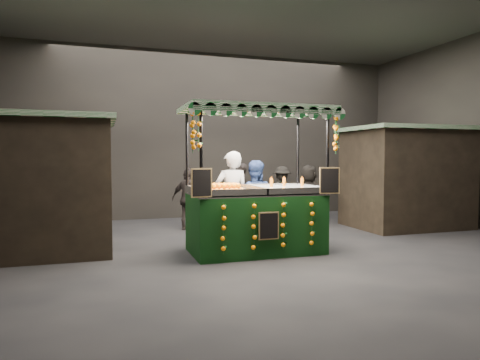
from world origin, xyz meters
name	(u,v)px	position (x,y,z in m)	size (l,w,h in m)	color
ground	(270,249)	(0.00, 0.00, 0.00)	(12.00, 12.00, 0.00)	black
market_hall	(271,77)	(0.00, 0.00, 3.38)	(12.10, 10.10, 5.05)	black
neighbour_stall_left	(33,185)	(-4.40, 1.00, 1.31)	(3.00, 2.20, 2.60)	black
neighbour_stall_right	(406,177)	(4.40, 1.50, 1.31)	(3.00, 2.20, 2.60)	black
juice_stall	(257,208)	(-0.36, -0.18, 0.86)	(2.86, 1.68, 2.77)	black
vendor_grey	(232,198)	(-0.57, 0.74, 0.97)	(0.73, 0.49, 1.95)	gray
vendor_blue	(254,201)	(-0.02, 0.91, 0.88)	(1.03, 0.92, 1.75)	navy
shopper_0	(54,202)	(-4.15, 2.12, 0.87)	(0.73, 0.58, 1.74)	black
shopper_1	(372,191)	(3.78, 2.05, 0.91)	(1.02, 0.87, 1.82)	#2B2623
shopper_2	(189,199)	(-1.10, 2.74, 0.78)	(0.97, 0.84, 1.56)	#292221
shopper_3	(282,191)	(2.11, 4.31, 0.77)	(1.15, 0.96, 1.54)	black
shopper_4	(46,198)	(-4.39, 2.80, 0.90)	(0.89, 0.58, 1.80)	black
shopper_5	(309,195)	(2.18, 2.64, 0.81)	(1.17, 1.54, 1.63)	#2C2824
shopper_6	(241,192)	(0.70, 4.03, 0.82)	(0.40, 0.61, 1.65)	black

